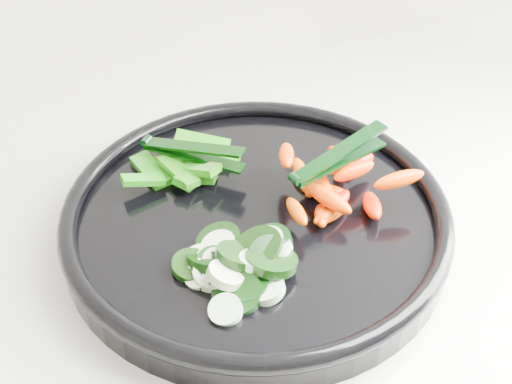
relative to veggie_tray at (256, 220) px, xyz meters
name	(u,v)px	position (x,y,z in m)	size (l,w,h in m)	color
veggie_tray	(256,220)	(0.00, 0.00, 0.00)	(0.41, 0.41, 0.04)	black
cucumber_pile	(236,264)	(-0.04, -0.06, 0.01)	(0.12, 0.13, 0.04)	black
carrot_pile	(334,183)	(0.08, 0.00, 0.02)	(0.14, 0.13, 0.05)	red
pepper_pile	(186,166)	(-0.04, 0.09, 0.01)	(0.13, 0.09, 0.04)	#116E0A
tong_carrot	(337,158)	(0.08, 0.00, 0.05)	(0.11, 0.04, 0.02)	black
tong_pepper	(190,151)	(-0.03, 0.09, 0.03)	(0.09, 0.09, 0.02)	black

